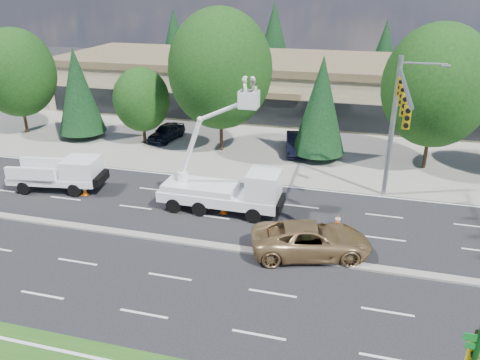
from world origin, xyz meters
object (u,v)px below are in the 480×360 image
(utility_pickup, at_px, (62,177))
(minivan, at_px, (311,239))
(signal_mast, at_px, (397,114))
(bucket_truck, at_px, (229,185))

(utility_pickup, bearing_deg, minivan, -21.62)
(signal_mast, distance_m, minivan, 9.12)
(signal_mast, relative_size, utility_pickup, 1.64)
(utility_pickup, relative_size, minivan, 1.02)
(signal_mast, relative_size, bucket_truck, 1.22)
(utility_pickup, xyz_separation_m, bucket_truck, (11.76, -0.23, 0.83))
(bucket_truck, xyz_separation_m, minivan, (5.40, -3.60, -0.92))
(minivan, bearing_deg, signal_mast, -46.34)
(utility_pickup, bearing_deg, bucket_truck, -10.17)
(bucket_truck, bearing_deg, signal_mast, 17.42)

